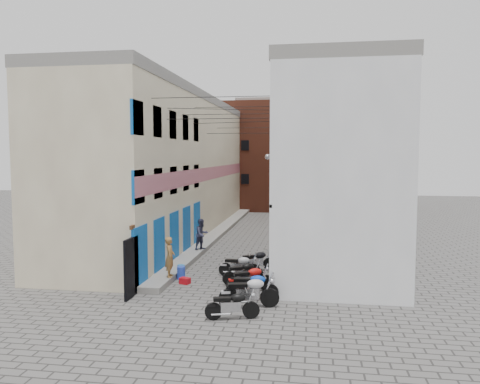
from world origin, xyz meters
The scene contains 21 objects.
ground centered at (0.00, 0.00, 0.00)m, with size 90.00×90.00×0.00m, color #5C5956.
plinth centered at (-2.05, 13.00, 0.12)m, with size 0.90×26.00×0.25m, color gray.
building_left centered at (-4.98, 12.95, 4.50)m, with size 5.10×27.00×9.00m.
building_right centered at (5.00, 13.00, 4.51)m, with size 5.94×26.00×9.00m.
building_far_brick_left centered at (-2.00, 28.00, 5.00)m, with size 6.00×6.00×10.00m, color brown.
building_far_brick_right centered at (3.00, 30.00, 4.00)m, with size 5.00×6.00×8.00m, color brown.
building_far_concrete centered at (0.00, 34.00, 5.50)m, with size 8.00×5.00×11.00m, color gray.
far_shopfront centered at (0.00, 25.20, 1.20)m, with size 2.00×0.30×2.40m, color black.
overhead_wires centered at (0.00, 7.64, 7.12)m, with size 5.80×13.02×1.32m.
motorcycle_a centered at (1.53, -2.12, 0.51)m, with size 0.55×1.76×1.02m, color black, non-canonical shape.
motorcycle_b centered at (1.90, -0.94, 0.61)m, with size 0.66×2.09×1.21m, color silver, non-canonical shape.
motorcycle_c centered at (1.90, -0.09, 0.56)m, with size 0.61×1.92×1.11m, color #0C40BC, non-canonical shape.
motorcycle_d centered at (1.68, 0.95, 0.54)m, with size 0.59×1.88×1.09m, color red, non-canonical shape.
motorcycle_e centered at (1.29, 1.93, 0.51)m, with size 0.56×1.77×1.02m, color black, non-canonical shape.
motorcycle_f centered at (0.94, 3.05, 0.52)m, with size 0.57×1.80×1.04m, color #A9A9AE, non-canonical shape.
motorcycle_g centered at (1.56, 4.05, 0.53)m, with size 0.57×1.82×1.05m, color black, non-canonical shape.
person_a centered at (-1.70, 1.65, 1.07)m, with size 0.60×0.39×1.64m, color olive.
person_b centered at (-1.70, 7.18, 1.06)m, with size 0.78×0.61×1.61m, color #363752.
water_jug_near centered at (-1.40, 2.23, 0.27)m, with size 0.34×0.34×0.54m, color blue.
water_jug_far centered at (-1.55, 2.73, 0.24)m, with size 0.31×0.31×0.49m, color #2778C5.
red_crate centered at (-1.07, 1.60, 0.12)m, with size 0.39×0.29×0.25m, color red.
Camera 1 is at (4.01, -16.39, 5.25)m, focal length 35.00 mm.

